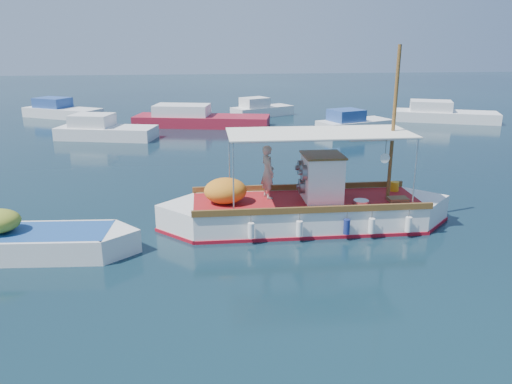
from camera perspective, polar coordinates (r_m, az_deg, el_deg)
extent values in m
plane|color=black|center=(17.00, 3.65, -4.75)|extent=(160.00, 160.00, 0.00)
cube|color=white|center=(17.63, 5.74, -2.72)|extent=(7.86, 2.72, 1.15)
cube|color=white|center=(17.28, -7.09, -3.18)|extent=(2.61, 2.61, 1.15)
cube|color=white|center=(18.80, 17.50, -2.18)|extent=(2.61, 2.61, 1.15)
cube|color=maroon|center=(17.75, 5.70, -3.76)|extent=(7.96, 2.81, 0.19)
cube|color=maroon|center=(17.45, 5.79, -1.01)|extent=(7.85, 2.51, 0.06)
cube|color=brown|center=(18.64, 4.99, 0.60)|extent=(7.92, 0.22, 0.21)
cube|color=brown|center=(16.19, 6.74, -2.03)|extent=(7.92, 0.22, 0.21)
cube|color=white|center=(17.33, 7.56, 1.57)|extent=(1.27, 1.37, 1.56)
cube|color=brown|center=(17.13, 7.66, 4.19)|extent=(1.38, 1.48, 0.06)
cylinder|color=slate|center=(16.79, 5.61, 2.24)|extent=(0.24, 0.52, 0.52)
cylinder|color=slate|center=(17.42, 5.17, 2.80)|extent=(0.24, 0.52, 0.52)
cylinder|color=slate|center=(17.26, 5.33, 0.68)|extent=(0.24, 0.52, 0.52)
cylinder|color=brown|center=(17.66, 15.44, 7.46)|extent=(0.13, 0.13, 5.21)
cylinder|color=brown|center=(17.45, 12.77, 6.15)|extent=(1.88, 0.11, 0.08)
cylinder|color=silver|center=(17.89, -3.06, 3.49)|extent=(0.05, 0.05, 2.35)
cylinder|color=silver|center=(15.67, -2.60, 1.52)|extent=(0.05, 0.05, 2.35)
cylinder|color=silver|center=(19.13, 15.05, 3.82)|extent=(0.05, 0.05, 2.35)
cylinder|color=silver|center=(17.08, 17.74, 2.02)|extent=(0.05, 0.05, 2.35)
cube|color=silver|center=(16.94, 7.25, 6.73)|extent=(6.19, 2.59, 0.04)
ellipsoid|color=orange|center=(16.97, -3.51, 0.14)|extent=(1.48, 1.26, 0.88)
cube|color=orange|center=(18.23, 9.62, 0.38)|extent=(0.26, 0.19, 0.42)
cylinder|color=orange|center=(19.04, 15.55, 0.61)|extent=(0.32, 0.32, 0.35)
cube|color=brown|center=(17.94, 15.90, -0.81)|extent=(0.68, 0.48, 0.13)
cylinder|color=#B2B2B2|center=(17.35, 11.92, -1.12)|extent=(0.53, 0.53, 0.13)
cylinder|color=white|center=(16.61, 14.53, 3.75)|extent=(0.31, 0.04, 0.31)
cylinder|color=white|center=(15.94, -0.57, -4.42)|extent=(0.21, 0.21, 0.50)
cylinder|color=navy|center=(16.51, 10.32, -3.93)|extent=(0.21, 0.21, 0.50)
cylinder|color=white|center=(17.20, 17.02, -3.55)|extent=(0.21, 0.21, 0.50)
imported|color=#B0A492|center=(17.35, 1.34, 2.31)|extent=(0.62, 0.78, 1.87)
cube|color=white|center=(16.78, -24.50, -5.66)|extent=(5.03, 2.28, 0.96)
cube|color=white|center=(16.03, -16.32, -5.81)|extent=(1.91, 1.91, 0.96)
cube|color=#1E488C|center=(16.62, -24.70, -4.20)|extent=(5.01, 2.06, 0.05)
cube|color=silver|center=(34.47, -16.65, 6.34)|extent=(6.70, 3.87, 1.00)
cube|color=silver|center=(34.72, -18.22, 7.79)|extent=(2.95, 2.60, 0.80)
cube|color=maroon|center=(38.10, -6.18, 7.93)|extent=(10.40, 4.91, 1.00)
cube|color=silver|center=(38.30, -8.46, 9.25)|extent=(4.43, 3.19, 0.80)
cube|color=silver|center=(36.42, 11.20, 7.28)|extent=(5.72, 3.86, 1.00)
cube|color=#2A4A8D|center=(35.80, 10.27, 8.63)|extent=(2.62, 2.48, 0.80)
cube|color=silver|center=(42.95, 20.82, 7.96)|extent=(8.25, 5.31, 1.00)
cube|color=silver|center=(42.73, 19.36, 9.29)|extent=(3.73, 3.21, 0.80)
cube|color=silver|center=(45.21, -21.18, 8.33)|extent=(6.96, 5.30, 1.00)
cube|color=#2A4A8D|center=(45.79, -22.24, 9.45)|extent=(3.30, 3.02, 0.80)
cube|color=silver|center=(43.07, 0.73, 9.08)|extent=(5.58, 4.11, 1.00)
cube|color=silver|center=(42.52, -0.16, 10.20)|extent=(2.63, 2.45, 0.80)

